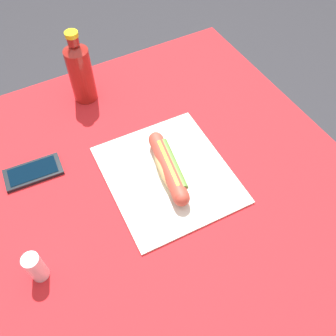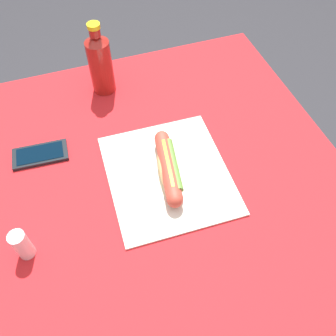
# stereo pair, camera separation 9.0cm
# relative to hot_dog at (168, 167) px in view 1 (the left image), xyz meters

# --- Properties ---
(ground_plane) EXTENTS (6.00, 6.00, 0.00)m
(ground_plane) POSITION_rel_hot_dog_xyz_m (0.06, -0.03, -0.76)
(ground_plane) COLOR #2D2D33
(ground_plane) RESTS_ON ground
(dining_table) EXTENTS (1.13, 0.96, 0.73)m
(dining_table) POSITION_rel_hot_dog_xyz_m (0.06, -0.03, -0.16)
(dining_table) COLOR brown
(dining_table) RESTS_ON ground
(paper_wrapper) EXTENTS (0.35, 0.31, 0.01)m
(paper_wrapper) POSITION_rel_hot_dog_xyz_m (-0.00, -0.00, -0.03)
(paper_wrapper) COLOR silver
(paper_wrapper) RESTS_ON dining_table
(hot_dog) EXTENTS (0.23, 0.08, 0.05)m
(hot_dog) POSITION_rel_hot_dog_xyz_m (0.00, 0.00, 0.00)
(hot_dog) COLOR #E5BC75
(hot_dog) RESTS_ON paper_wrapper
(cell_phone) EXTENTS (0.08, 0.15, 0.01)m
(cell_phone) POSITION_rel_hot_dog_xyz_m (-0.17, -0.30, -0.03)
(cell_phone) COLOR black
(cell_phone) RESTS_ON dining_table
(soda_bottle) EXTENTS (0.07, 0.07, 0.22)m
(soda_bottle) POSITION_rel_hot_dog_xyz_m (-0.37, -0.08, 0.06)
(soda_bottle) COLOR maroon
(soda_bottle) RESTS_ON dining_table
(salt_shaker) EXTENTS (0.04, 0.04, 0.08)m
(salt_shaker) POSITION_rel_hot_dog_xyz_m (0.10, -0.36, 0.01)
(salt_shaker) COLOR silver
(salt_shaker) RESTS_ON dining_table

